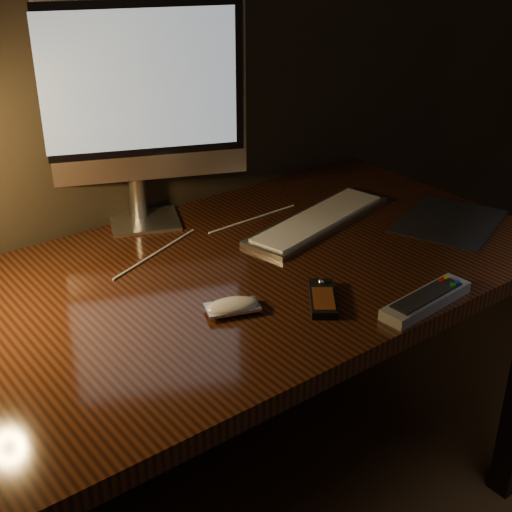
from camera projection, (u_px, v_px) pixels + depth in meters
desk at (183, 323)px, 1.54m from camera, size 1.60×0.75×0.75m
monitor at (137, 97)px, 1.57m from camera, size 0.46×0.22×0.51m
keyboard at (318, 220)px, 1.70m from camera, size 0.45×0.22×0.02m
mousepad at (449, 221)px, 1.71m from camera, size 0.32×0.29×0.00m
mouse at (232, 308)px, 1.33m from camera, size 0.11×0.08×0.02m
media_remote at (323, 298)px, 1.37m from camera, size 0.12×0.14×0.02m
tv_remote at (426, 300)px, 1.36m from camera, size 0.22×0.07×0.03m
cable at (209, 237)px, 1.63m from camera, size 0.54×0.10×0.00m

